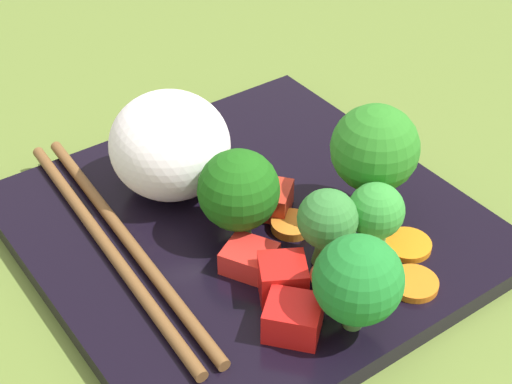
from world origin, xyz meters
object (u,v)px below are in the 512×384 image
(carrot_slice_1, at_px, (407,245))
(chopstick_pair, at_px, (117,242))
(rice_mound, at_px, (170,145))
(square_plate, at_px, (248,227))
(broccoli_floret_2, at_px, (239,190))

(carrot_slice_1, bearing_deg, chopstick_pair, 142.79)
(rice_mound, xyz_separation_m, chopstick_pair, (-0.06, -0.03, -0.03))
(carrot_slice_1, bearing_deg, rice_mound, 120.91)
(square_plate, distance_m, rice_mound, 0.08)
(carrot_slice_1, distance_m, chopstick_pair, 0.18)
(carrot_slice_1, xyz_separation_m, chopstick_pair, (-0.14, 0.11, 0.00))
(broccoli_floret_2, distance_m, carrot_slice_1, 0.11)
(square_plate, height_order, rice_mound, rice_mound)
(square_plate, xyz_separation_m, carrot_slice_1, (0.06, -0.08, 0.01))
(square_plate, distance_m, carrot_slice_1, 0.10)
(rice_mound, bearing_deg, square_plate, -70.27)
(broccoli_floret_2, height_order, carrot_slice_1, broccoli_floret_2)
(carrot_slice_1, relative_size, chopstick_pair, 0.13)
(square_plate, distance_m, chopstick_pair, 0.09)
(square_plate, height_order, broccoli_floret_2, broccoli_floret_2)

